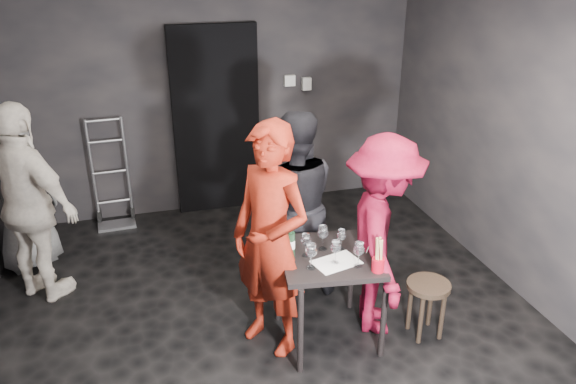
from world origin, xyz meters
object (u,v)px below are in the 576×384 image
object	(u,v)px
woman_black	(293,196)
bystander_cream	(26,189)
bystander_grey	(19,192)
wine_bottle	(290,244)
hand_truck	(115,205)
tasting_table	(329,266)
stool	(428,294)
breadstick_cup	(379,255)
man_maroon	(383,229)
server_red	(270,220)

from	to	relation	value
woman_black	bystander_cream	size ratio (longest dim) A/B	0.89
bystander_grey	wine_bottle	xyz separation A→B (m)	(2.09, -1.78, 0.10)
hand_truck	tasting_table	distance (m)	3.00
woman_black	bystander_cream	bearing A→B (deg)	-8.16
wine_bottle	tasting_table	bearing A→B (deg)	-7.91
stool	breadstick_cup	distance (m)	0.73
bystander_grey	breadstick_cup	distance (m)	3.39
stool	woman_black	size ratio (longest dim) A/B	0.26
stool	woman_black	distance (m)	1.35
bystander_cream	stool	bearing A→B (deg)	-163.52
woman_black	man_maroon	bearing A→B (deg)	130.32
man_maroon	bystander_cream	distance (m)	2.90
server_red	tasting_table	bearing A→B (deg)	44.96
woman_black	breadstick_cup	size ratio (longest dim) A/B	6.52
woman_black	bystander_grey	world-z (taller)	woman_black
server_red	bystander_cream	world-z (taller)	server_red
bystander_cream	breadstick_cup	size ratio (longest dim) A/B	7.35
man_maroon	woman_black	bearing A→B (deg)	52.68
bystander_grey	woman_black	bearing A→B (deg)	123.42
hand_truck	man_maroon	xyz separation A→B (m)	(2.04, -2.45, 0.65)
wine_bottle	stool	bearing A→B (deg)	-11.53
woman_black	man_maroon	distance (m)	0.86
server_red	bystander_grey	bearing A→B (deg)	-168.64
server_red	breadstick_cup	world-z (taller)	server_red
hand_truck	tasting_table	bearing A→B (deg)	-60.32
stool	server_red	world-z (taller)	server_red
hand_truck	bystander_grey	size ratio (longest dim) A/B	0.78
hand_truck	breadstick_cup	distance (m)	3.43
hand_truck	bystander_cream	size ratio (longest dim) A/B	0.59
server_red	woman_black	world-z (taller)	server_red
stool	bystander_cream	xyz separation A→B (m)	(-2.96, 1.41, 0.65)
man_maroon	wine_bottle	size ratio (longest dim) A/B	6.03
bystander_cream	wine_bottle	size ratio (longest dim) A/B	7.07
breadstick_cup	man_maroon	bearing A→B (deg)	61.59
hand_truck	server_red	xyz separation A→B (m)	(1.16, -2.44, 0.85)
hand_truck	tasting_table	world-z (taller)	hand_truck
hand_truck	tasting_table	xyz separation A→B (m)	(1.60, -2.51, 0.43)
tasting_table	breadstick_cup	size ratio (longest dim) A/B	2.70
woman_black	wine_bottle	distance (m)	0.75
server_red	woman_black	bearing A→B (deg)	114.88
tasting_table	woman_black	xyz separation A→B (m)	(-0.06, 0.75, 0.26)
woman_black	bystander_grey	bearing A→B (deg)	-20.21
bystander_grey	wine_bottle	size ratio (longest dim) A/B	5.29
bystander_grey	breadstick_cup	size ratio (longest dim) A/B	5.50
tasting_table	woman_black	size ratio (longest dim) A/B	0.41
server_red	breadstick_cup	bearing A→B (deg)	25.02
hand_truck	woman_black	size ratio (longest dim) A/B	0.66
woman_black	tasting_table	bearing A→B (deg)	99.03
stool	server_red	size ratio (longest dim) A/B	0.22
tasting_table	server_red	bearing A→B (deg)	171.48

